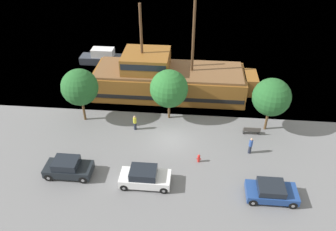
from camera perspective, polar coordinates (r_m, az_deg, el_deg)
name	(u,v)px	position (r m, az deg, el deg)	size (l,w,h in m)	color
ground_plane	(171,138)	(30.95, 0.48, -3.99)	(160.00, 160.00, 0.00)	slate
water_surface	(189,2)	(70.68, 3.61, 19.13)	(80.00, 80.00, 0.00)	slate
pirate_ship	(168,79)	(36.77, -0.07, 6.39)	(17.93, 5.70, 11.36)	brown
moored_boat_dockside	(107,58)	(44.93, -10.66, 9.86)	(7.19, 1.98, 2.01)	#2D333D
parked_car_curb_front	(145,177)	(26.25, -4.08, -10.66)	(3.99, 1.85, 1.58)	white
parked_car_curb_mid	(68,168)	(28.12, -17.02, -8.68)	(3.82, 1.85, 1.58)	black
parked_car_curb_rear	(271,191)	(26.48, 17.55, -12.50)	(3.81, 1.99, 1.36)	navy
fire_hydrant	(199,158)	(28.41, 5.38, -7.38)	(0.42, 0.25, 0.76)	red
bench_promenade_east	(252,130)	(32.19, 14.36, -2.54)	(1.59, 0.45, 0.85)	#4C4742
pedestrian_walking_near	(135,123)	(31.73, -5.78, -1.24)	(0.32, 0.32, 1.60)	#232838
pedestrian_walking_far	(250,146)	(29.76, 14.17, -5.11)	(0.32, 0.32, 1.65)	#232838
tree_row_east	(80,87)	(32.43, -15.12, 4.77)	(3.54, 3.54, 5.55)	brown
tree_row_mideast	(169,89)	(31.76, 0.17, 4.68)	(3.72, 3.72, 5.29)	brown
tree_row_midwest	(271,97)	(31.49, 17.58, 3.05)	(3.53, 3.53, 5.42)	brown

